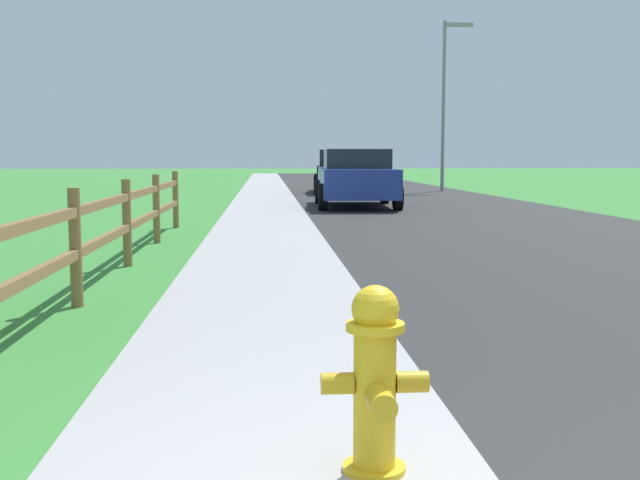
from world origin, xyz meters
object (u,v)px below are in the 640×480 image
at_px(parked_car_black, 340,171).
at_px(street_lamp, 446,91).
at_px(fire_hydrant, 375,378).
at_px(parked_suv_blue, 356,178).

relative_size(parked_car_black, street_lamp, 0.77).
relative_size(fire_hydrant, parked_suv_blue, 0.18).
distance_m(fire_hydrant, parked_suv_blue, 17.64).
bearing_deg(parked_suv_blue, fire_hydrant, -96.51).
relative_size(parked_suv_blue, parked_car_black, 0.91).
bearing_deg(fire_hydrant, parked_suv_blue, 83.49).
xyz_separation_m(fire_hydrant, street_lamp, (6.65, 26.75, 3.49)).
bearing_deg(fire_hydrant, parked_car_black, 84.72).
height_order(parked_car_black, street_lamp, street_lamp).
bearing_deg(street_lamp, parked_car_black, -168.21).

